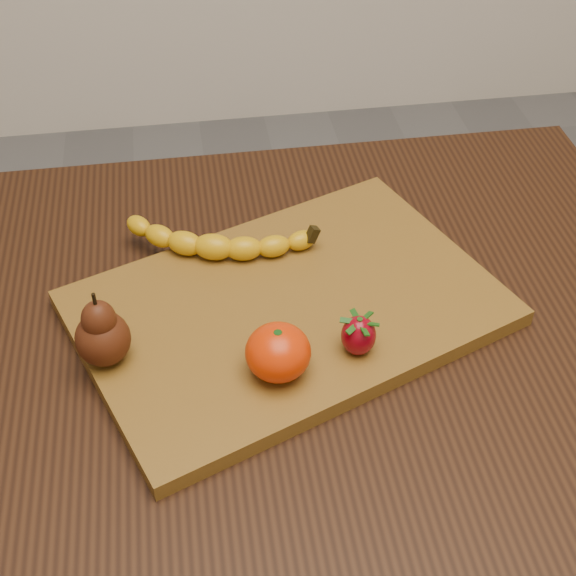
{
  "coord_description": "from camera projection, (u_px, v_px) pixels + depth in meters",
  "views": [
    {
      "loc": [
        -0.06,
        -0.63,
        1.39
      ],
      "look_at": [
        0.04,
        0.01,
        0.8
      ],
      "focal_mm": 50.0,
      "sensor_mm": 36.0,
      "label": 1
    }
  ],
  "objects": [
    {
      "name": "table",
      "position": [
        260.0,
        381.0,
        0.96
      ],
      "size": [
        1.0,
        0.7,
        0.76
      ],
      "color": "black",
      "rests_on": "ground"
    },
    {
      "name": "banana",
      "position": [
        214.0,
        247.0,
        0.93
      ],
      "size": [
        0.21,
        0.11,
        0.03
      ],
      "primitive_type": null,
      "rotation": [
        0.0,
        0.0,
        -0.29
      ],
      "color": "#D8A00A",
      "rests_on": "cutting_board"
    },
    {
      "name": "cutting_board",
      "position": [
        288.0,
        308.0,
        0.89
      ],
      "size": [
        0.53,
        0.44,
        0.02
      ],
      "primitive_type": "cube",
      "rotation": [
        0.0,
        0.0,
        0.38
      ],
      "color": "brown",
      "rests_on": "table"
    },
    {
      "name": "mandarin",
      "position": [
        278.0,
        352.0,
        0.79
      ],
      "size": [
        0.08,
        0.08,
        0.06
      ],
      "primitive_type": "ellipsoid",
      "rotation": [
        0.0,
        0.0,
        -0.15
      ],
      "color": "red",
      "rests_on": "cutting_board"
    },
    {
      "name": "strawberry",
      "position": [
        359.0,
        334.0,
        0.82
      ],
      "size": [
        0.05,
        0.05,
        0.05
      ],
      "primitive_type": null,
      "rotation": [
        0.0,
        0.0,
        -0.35
      ],
      "color": "maroon",
      "rests_on": "cutting_board"
    },
    {
      "name": "pear",
      "position": [
        101.0,
        328.0,
        0.8
      ],
      "size": [
        0.07,
        0.07,
        0.09
      ],
      "primitive_type": null,
      "rotation": [
        0.0,
        0.0,
        0.23
      ],
      "color": "#461C0B",
      "rests_on": "cutting_board"
    }
  ]
}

